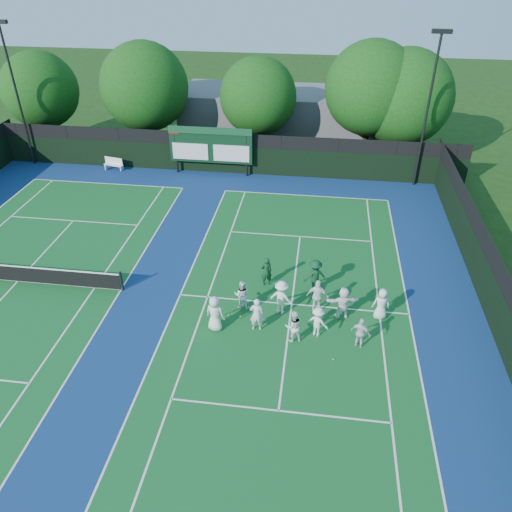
# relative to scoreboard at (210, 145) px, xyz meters

# --- Properties ---
(ground) EXTENTS (120.00, 120.00, 0.00)m
(ground) POSITION_rel_scoreboard_xyz_m (7.01, -15.59, -2.19)
(ground) COLOR #16360E
(ground) RESTS_ON ground
(court_apron) EXTENTS (34.00, 32.00, 0.01)m
(court_apron) POSITION_rel_scoreboard_xyz_m (1.01, -14.59, -2.19)
(court_apron) COLOR navy
(court_apron) RESTS_ON ground
(near_court) EXTENTS (11.05, 23.85, 0.01)m
(near_court) POSITION_rel_scoreboard_xyz_m (7.01, -14.59, -2.18)
(near_court) COLOR #115521
(near_court) RESTS_ON ground
(left_court) EXTENTS (11.05, 23.85, 0.01)m
(left_court) POSITION_rel_scoreboard_xyz_m (-6.99, -14.59, -2.18)
(left_court) COLOR #115521
(left_court) RESTS_ON ground
(back_fence) EXTENTS (34.00, 0.08, 3.00)m
(back_fence) POSITION_rel_scoreboard_xyz_m (1.01, 0.41, -0.83)
(back_fence) COLOR black
(back_fence) RESTS_ON ground
(divider_fence_right) EXTENTS (0.08, 32.00, 3.00)m
(divider_fence_right) POSITION_rel_scoreboard_xyz_m (16.01, -14.59, -0.83)
(divider_fence_right) COLOR black
(divider_fence_right) RESTS_ON ground
(scoreboard) EXTENTS (6.00, 0.21, 3.55)m
(scoreboard) POSITION_rel_scoreboard_xyz_m (0.00, 0.00, 0.00)
(scoreboard) COLOR black
(scoreboard) RESTS_ON ground
(clubhouse) EXTENTS (18.00, 6.00, 4.00)m
(clubhouse) POSITION_rel_scoreboard_xyz_m (5.01, 8.41, -0.19)
(clubhouse) COLOR slate
(clubhouse) RESTS_ON ground
(light_pole_left) EXTENTS (1.20, 0.30, 10.12)m
(light_pole_left) POSITION_rel_scoreboard_xyz_m (-13.99, 0.11, 4.11)
(light_pole_left) COLOR black
(light_pole_left) RESTS_ON ground
(light_pole_right) EXTENTS (1.20, 0.30, 10.12)m
(light_pole_right) POSITION_rel_scoreboard_xyz_m (14.51, 0.11, 4.11)
(light_pole_right) COLOR black
(light_pole_right) RESTS_ON ground
(tennis_net) EXTENTS (11.30, 0.10, 1.10)m
(tennis_net) POSITION_rel_scoreboard_xyz_m (-6.99, -14.59, -1.70)
(tennis_net) COLOR black
(tennis_net) RESTS_ON ground
(bench) EXTENTS (1.53, 0.71, 0.94)m
(bench) POSITION_rel_scoreboard_xyz_m (-7.40, -0.22, -1.69)
(bench) COLOR white
(bench) RESTS_ON ground
(tree_a) EXTENTS (5.92, 5.92, 7.53)m
(tree_a) POSITION_rel_scoreboard_xyz_m (-14.26, 3.99, 2.22)
(tree_a) COLOR black
(tree_a) RESTS_ON ground
(tree_b) EXTENTS (6.66, 6.66, 8.44)m
(tree_b) POSITION_rel_scoreboard_xyz_m (-5.67, 3.99, 2.75)
(tree_b) COLOR black
(tree_b) RESTS_ON ground
(tree_c) EXTENTS (5.73, 5.73, 7.58)m
(tree_c) POSITION_rel_scoreboard_xyz_m (3.06, 3.99, 2.37)
(tree_c) COLOR black
(tree_c) RESTS_ON ground
(tree_d) EXTENTS (6.69, 6.69, 8.92)m
(tree_d) POSITION_rel_scoreboard_xyz_m (11.27, 3.99, 3.21)
(tree_d) COLOR black
(tree_d) RESTS_ON ground
(tree_e) EXTENTS (6.87, 6.87, 8.45)m
(tree_e) POSITION_rel_scoreboard_xyz_m (13.68, 3.99, 2.65)
(tree_e) COLOR black
(tree_e) RESTS_ON ground
(tennis_ball_0) EXTENTS (0.07, 0.07, 0.07)m
(tennis_ball_0) POSITION_rel_scoreboard_xyz_m (4.72, -15.83, -2.16)
(tennis_ball_0) COLOR #D0D018
(tennis_ball_0) RESTS_ON ground
(tennis_ball_2) EXTENTS (0.07, 0.07, 0.07)m
(tennis_ball_2) POSITION_rel_scoreboard_xyz_m (9.01, -18.04, -2.16)
(tennis_ball_2) COLOR #D0D018
(tennis_ball_2) RESTS_ON ground
(tennis_ball_3) EXTENTS (0.07, 0.07, 0.07)m
(tennis_ball_3) POSITION_rel_scoreboard_xyz_m (4.17, -15.81, -2.16)
(tennis_ball_3) COLOR #D0D018
(tennis_ball_3) RESTS_ON ground
(tennis_ball_4) EXTENTS (0.07, 0.07, 0.07)m
(tennis_ball_4) POSITION_rel_scoreboard_xyz_m (6.42, -14.16, -2.16)
(tennis_ball_4) COLOR #D0D018
(tennis_ball_4) RESTS_ON ground
(player_front_0) EXTENTS (0.96, 0.74, 1.75)m
(player_front_0) POSITION_rel_scoreboard_xyz_m (3.76, -16.78, -1.32)
(player_front_0) COLOR white
(player_front_0) RESTS_ON ground
(player_front_1) EXTENTS (0.65, 0.46, 1.70)m
(player_front_1) POSITION_rel_scoreboard_xyz_m (5.59, -16.56, -1.34)
(player_front_1) COLOR silver
(player_front_1) RESTS_ON ground
(player_front_2) EXTENTS (0.90, 0.79, 1.57)m
(player_front_2) POSITION_rel_scoreboard_xyz_m (7.25, -17.05, -1.41)
(player_front_2) COLOR white
(player_front_2) RESTS_ON ground
(player_front_3) EXTENTS (1.10, 0.89, 1.49)m
(player_front_3) POSITION_rel_scoreboard_xyz_m (8.27, -16.57, -1.45)
(player_front_3) COLOR white
(player_front_3) RESTS_ON ground
(player_front_4) EXTENTS (0.94, 0.69, 1.48)m
(player_front_4) POSITION_rel_scoreboard_xyz_m (10.09, -17.05, -1.45)
(player_front_4) COLOR silver
(player_front_4) RESTS_ON ground
(player_back_0) EXTENTS (0.76, 0.60, 1.52)m
(player_back_0) POSITION_rel_scoreboard_xyz_m (4.70, -15.14, -1.43)
(player_back_0) COLOR white
(player_back_0) RESTS_ON ground
(player_back_1) EXTENTS (1.28, 0.99, 1.75)m
(player_back_1) POSITION_rel_scoreboard_xyz_m (6.55, -15.24, -1.32)
(player_back_1) COLOR white
(player_back_1) RESTS_ON ground
(player_back_2) EXTENTS (1.04, 0.52, 1.72)m
(player_back_2) POSITION_rel_scoreboard_xyz_m (8.20, -14.90, -1.33)
(player_back_2) COLOR white
(player_back_2) RESTS_ON ground
(player_back_3) EXTENTS (1.58, 0.79, 1.63)m
(player_back_3) POSITION_rel_scoreboard_xyz_m (9.36, -15.19, -1.37)
(player_back_3) COLOR white
(player_back_3) RESTS_ON ground
(player_back_4) EXTENTS (0.81, 0.56, 1.60)m
(player_back_4) POSITION_rel_scoreboard_xyz_m (11.09, -15.00, -1.39)
(player_back_4) COLOR silver
(player_back_4) RESTS_ON ground
(coach_left) EXTENTS (0.67, 0.56, 1.58)m
(coach_left) POSITION_rel_scoreboard_xyz_m (5.61, -13.13, -1.40)
(coach_left) COLOR #0F3A1D
(coach_left) RESTS_ON ground
(coach_right) EXTENTS (1.30, 1.05, 1.75)m
(coach_right) POSITION_rel_scoreboard_xyz_m (8.02, -13.29, -1.32)
(coach_right) COLOR #0F3920
(coach_right) RESTS_ON ground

